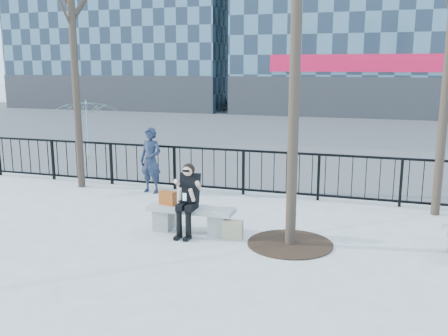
% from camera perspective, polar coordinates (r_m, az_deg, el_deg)
% --- Properties ---
extents(ground, '(120.00, 120.00, 0.00)m').
position_cam_1_polar(ground, '(9.50, -3.78, -7.30)').
color(ground, '#A5A49F').
rests_on(ground, ground).
extents(street_surface, '(60.00, 23.00, 0.01)m').
position_cam_1_polar(street_surface, '(23.79, 9.41, 4.09)').
color(street_surface, '#474747').
rests_on(street_surface, ground).
extents(railing, '(14.00, 0.06, 1.10)m').
position_cam_1_polar(railing, '(12.10, 1.32, -0.41)').
color(railing, black).
rests_on(railing, ground).
extents(tree_grate, '(1.50, 1.50, 0.02)m').
position_cam_1_polar(tree_grate, '(8.93, 7.56, -8.57)').
color(tree_grate, black).
rests_on(tree_grate, ground).
extents(bench_main, '(1.65, 0.46, 0.49)m').
position_cam_1_polar(bench_main, '(9.41, -3.81, -5.57)').
color(bench_main, slate).
rests_on(bench_main, ground).
extents(seated_woman, '(0.50, 0.64, 1.34)m').
position_cam_1_polar(seated_woman, '(9.16, -4.20, -3.64)').
color(seated_woman, black).
rests_on(seated_woman, ground).
extents(handbag, '(0.34, 0.21, 0.26)m').
position_cam_1_polar(handbag, '(9.51, -6.44, -3.41)').
color(handbag, '#9B4313').
rests_on(handbag, bench_main).
extents(shopping_bag, '(0.38, 0.15, 0.35)m').
position_cam_1_polar(shopping_bag, '(9.06, 0.99, -7.06)').
color(shopping_bag, '#C3B98A').
rests_on(shopping_bag, ground).
extents(standing_man, '(0.64, 0.48, 1.61)m').
position_cam_1_polar(standing_man, '(12.31, -8.36, 0.87)').
color(standing_man, black).
rests_on(standing_man, ground).
extents(vendor_umbrella, '(2.33, 2.37, 1.99)m').
position_cam_1_polar(vendor_umbrella, '(17.11, -15.47, 4.25)').
color(vendor_umbrella, '#C5D42F').
rests_on(vendor_umbrella, ground).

